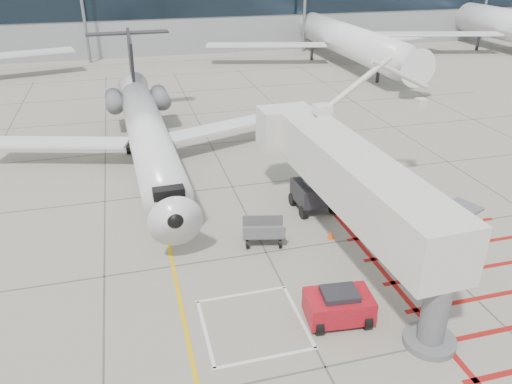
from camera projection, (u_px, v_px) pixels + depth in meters
name	position (u px, v px, depth m)	size (l,w,h in m)	color
ground_plane	(291.00, 301.00, 22.04)	(260.00, 260.00, 0.00)	gray
regional_jet	(150.00, 124.00, 31.98)	(22.92, 28.90, 7.57)	silver
jet_bridge	(363.00, 196.00, 23.32)	(8.43, 17.80, 7.12)	silver
pushback_tug	(339.00, 305.00, 20.59)	(2.71, 1.69, 1.58)	#A6101C
baggage_cart	(263.00, 232.00, 26.05)	(2.15, 1.36, 1.36)	#555459
ground_power_unit	(453.00, 228.00, 25.63)	(2.67, 1.56, 2.12)	silver
cone_nose	(161.00, 233.00, 26.76)	(0.33, 0.33, 0.46)	orange
cone_side	(331.00, 234.00, 26.64)	(0.35, 0.35, 0.48)	#E24E0B
bg_aircraft_c	(340.00, 17.00, 64.33)	(34.62, 38.46, 11.54)	silver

